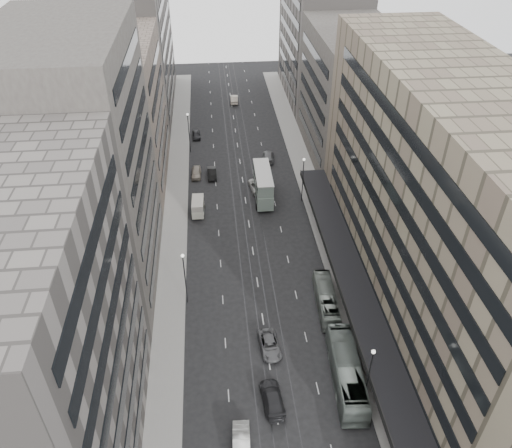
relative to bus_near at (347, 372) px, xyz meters
name	(u,v)px	position (x,y,z in m)	size (l,w,h in m)	color
ground	(270,370)	(-8.29, 2.38, -1.72)	(220.00, 220.00, 0.00)	black
sidewalk_right	(312,192)	(3.71, 39.88, -1.65)	(4.00, 125.00, 0.15)	gray
sidewalk_left	(176,199)	(-20.29, 39.88, -1.65)	(4.00, 125.00, 0.15)	gray
department_store	(449,215)	(13.16, 10.38, 13.23)	(19.20, 60.00, 30.00)	gray
building_right_mid	(351,95)	(13.21, 54.38, 10.28)	(15.00, 28.00, 24.00)	#443E3A
building_right_far	(320,39)	(13.21, 84.38, 12.28)	(15.00, 32.00, 28.00)	slate
building_left_a	(26,355)	(-29.79, -5.62, 13.28)	(15.00, 28.00, 30.00)	slate
building_left_b	(81,170)	(-29.79, 21.38, 15.28)	(15.00, 26.00, 34.00)	#443E3A
building_left_c	(116,115)	(-29.79, 48.38, 10.78)	(15.00, 28.00, 25.00)	#7A6A5F
building_left_d	(134,48)	(-29.79, 81.38, 12.28)	(15.00, 38.00, 28.00)	slate
lamp_right_near	(370,370)	(1.41, -2.62, 3.48)	(0.44, 0.44, 8.32)	#262628
lamp_right_far	(303,175)	(1.41, 37.38, 3.48)	(0.44, 0.44, 8.32)	#262628
lamp_left_near	(184,273)	(-17.99, 14.38, 3.48)	(0.44, 0.44, 8.32)	#262628
lamp_left_far	(189,128)	(-17.99, 57.38, 3.48)	(0.44, 0.44, 8.32)	#262628
bus_near	(347,372)	(0.00, 0.00, 0.00)	(2.89, 12.36, 3.44)	slate
bus_far	(326,299)	(0.21, 11.79, -0.37)	(2.27, 9.71, 2.70)	gray
double_decker	(263,184)	(-5.20, 38.74, 1.16)	(3.12, 9.79, 5.33)	gray
panel_van	(198,206)	(-16.47, 35.09, -0.23)	(2.24, 4.36, 2.71)	white
sedan_1	(241,444)	(-12.32, -6.90, -0.90)	(1.73, 4.97, 1.64)	beige
sedan_2	(270,345)	(-7.99, 5.50, -1.03)	(2.28, 4.95, 1.38)	#5E5E61
sedan_3	(272,398)	(-8.60, -1.91, -0.93)	(2.21, 5.44, 1.58)	black
sedan_4	(196,173)	(-16.79, 47.53, -0.96)	(1.80, 4.47, 1.52)	gray
sedan_5	(212,173)	(-13.90, 46.95, -0.97)	(1.59, 4.57, 1.51)	black
sedan_6	(257,185)	(-5.95, 41.93, -0.97)	(2.48, 5.39, 1.50)	silver
sedan_7	(268,157)	(-2.69, 52.41, -0.96)	(2.14, 5.28, 1.53)	slate
sedan_8	(196,135)	(-16.79, 63.72, -1.03)	(1.64, 4.07, 1.39)	#242426
sedan_9	(234,99)	(-7.57, 82.13, -0.89)	(1.76, 5.05, 1.67)	#C0B29F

